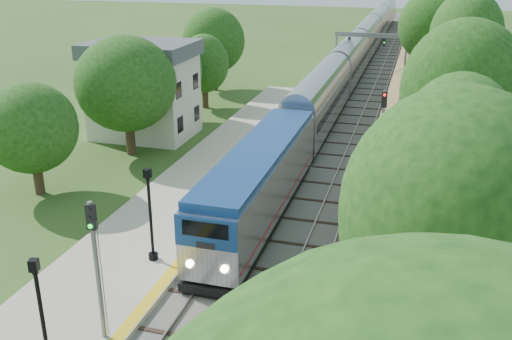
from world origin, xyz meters
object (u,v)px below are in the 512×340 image
(signal_platform, at_px, (96,257))
(signal_farside, at_px, (382,127))
(train, at_px, (358,52))
(lamppost_far, at_px, (151,220))
(lamppost_mid, at_px, (43,325))
(signal_gantry, at_px, (371,45))
(station_building, at_px, (143,89))

(signal_platform, relative_size, signal_farside, 0.92)
(train, bearing_deg, lamppost_far, -93.84)
(train, distance_m, signal_platform, 61.85)
(lamppost_far, bearing_deg, signal_platform, -82.38)
(lamppost_mid, relative_size, signal_platform, 0.81)
(lamppost_far, bearing_deg, signal_farside, 55.13)
(signal_gantry, height_order, signal_farside, signal_farside)
(train, height_order, signal_farside, signal_farside)
(signal_farside, bearing_deg, signal_platform, -113.99)
(signal_gantry, height_order, lamppost_mid, signal_gantry)
(lamppost_far, height_order, signal_platform, signal_platform)
(train, height_order, lamppost_far, lamppost_far)
(train, distance_m, lamppost_mid, 64.36)
(station_building, height_order, signal_farside, station_building)
(train, height_order, lamppost_mid, lamppost_mid)
(station_building, xyz_separation_m, signal_farside, (20.20, -5.73, -0.05))
(lamppost_mid, bearing_deg, train, 86.75)
(signal_farside, bearing_deg, lamppost_mid, -113.23)
(train, height_order, signal_platform, signal_platform)
(train, bearing_deg, lamppost_mid, -93.25)
(signal_platform, bearing_deg, station_building, 112.98)
(signal_platform, height_order, signal_farside, signal_farside)
(signal_farside, bearing_deg, signal_gantry, 96.92)
(station_building, height_order, signal_platform, station_building)
(signal_gantry, height_order, lamppost_far, signal_gantry)
(train, relative_size, signal_platform, 19.84)
(station_building, relative_size, signal_platform, 1.45)
(station_building, distance_m, signal_farside, 20.99)
(station_building, bearing_deg, signal_farside, -15.83)
(lamppost_mid, bearing_deg, lamppost_far, 90.50)
(signal_gantry, relative_size, train, 0.07)
(station_building, relative_size, lamppost_mid, 1.80)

